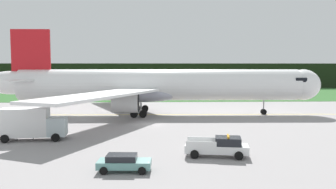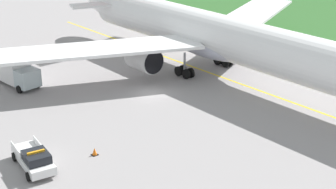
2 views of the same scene
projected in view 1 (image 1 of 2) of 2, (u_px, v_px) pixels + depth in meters
ground at (148, 124)px, 49.14m from camera, size 320.00×320.00×0.00m
grass_verge at (152, 94)px, 104.22m from camera, size 320.00×49.50×0.04m
distant_tree_line at (153, 76)px, 131.66m from camera, size 288.00×5.13×9.12m
taxiway_centerline_main at (160, 115)px, 59.01m from camera, size 73.66×1.49×0.01m
airliner at (155, 86)px, 58.61m from camera, size 55.61×50.46×14.11m
ops_pickup_truck at (219, 147)px, 31.57m from camera, size 5.87×3.05×1.94m
catering_truck at (31, 123)px, 38.52m from camera, size 7.10×3.23×3.69m
staff_car at (124, 162)px, 27.16m from camera, size 4.17×2.21×1.30m
apron_cone at (222, 141)px, 36.64m from camera, size 0.54×0.54×0.68m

